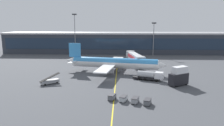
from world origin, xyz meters
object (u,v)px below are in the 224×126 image
Objects in this scene: fuel_tanker at (150,76)px; baggage_cart_3 at (147,102)px; belt_loader at (50,81)px; catering_lift at (179,76)px; baggage_cart_0 at (112,97)px; baggage_cart_2 at (135,100)px; main_airliner at (114,63)px; baggage_cart_1 at (123,98)px.

fuel_tanker is 23.42m from baggage_cart_3.
catering_lift is (42.84, 0.25, 2.07)m from belt_loader.
belt_loader reaches higher than baggage_cart_0.
baggage_cart_0 is (21.53, -13.84, -0.21)m from belt_loader.
baggage_cart_2 is (-6.66, -22.06, -0.96)m from fuel_tanker.
catering_lift reaches higher than belt_loader.
baggage_cart_0 is at bearing -122.49° from fuel_tanker.
belt_loader reaches higher than fuel_tanker.
belt_loader is (-34.23, -6.11, -0.76)m from fuel_tanker.
catering_lift is 22.38m from baggage_cart_2.
main_airliner is at bearing 101.40° from baggage_cart_2.
catering_lift reaches higher than baggage_cart_3.
baggage_cart_3 is (3.02, -1.06, 0.00)m from baggage_cart_2.
baggage_cart_2 is at bearing -19.28° from baggage_cart_0.
baggage_cart_2 is at bearing -106.80° from fuel_tanker.
baggage_cart_3 is at bearing -74.13° from main_airliner.
baggage_cart_2 is at bearing -30.06° from belt_loader.
catering_lift is 2.36× the size of baggage_cart_2.
main_airliner reaches higher than belt_loader.
belt_loader is at bearing -140.99° from main_airliner.
belt_loader is 31.85m from baggage_cart_2.
baggage_cart_2 is 1.00× the size of baggage_cart_3.
fuel_tanker is (13.30, -10.85, -2.42)m from main_airliner.
fuel_tanker reaches higher than baggage_cart_3.
main_airliner is 32.24m from baggage_cart_1.
main_airliner is 14.12× the size of baggage_cart_3.
main_airliner is 27.12m from belt_loader.
baggage_cart_2 is at bearing 160.72° from baggage_cart_3.
fuel_tanker is 3.65× the size of baggage_cart_3.
baggage_cart_3 is (-12.25, -17.26, -2.28)m from catering_lift.
baggage_cart_3 is at bearing -98.95° from fuel_tanker.
baggage_cart_0 is at bearing 160.72° from baggage_cart_3.
belt_loader is 28.72m from baggage_cart_1.
baggage_cart_0 is (-21.31, -14.09, -2.28)m from catering_lift.
baggage_cart_1 is 1.00× the size of baggage_cart_2.
baggage_cart_2 is (6.64, -32.91, -3.38)m from main_airliner.
baggage_cart_0 is at bearing 160.72° from baggage_cart_1.
baggage_cart_2 and baggage_cart_3 have the same top height.
baggage_cart_2 is (27.57, -15.96, -0.21)m from belt_loader.
belt_loader reaches higher than baggage_cart_2.
fuel_tanker is 3.65× the size of baggage_cart_2.
baggage_cart_1 is (24.55, -14.90, -0.21)m from belt_loader.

